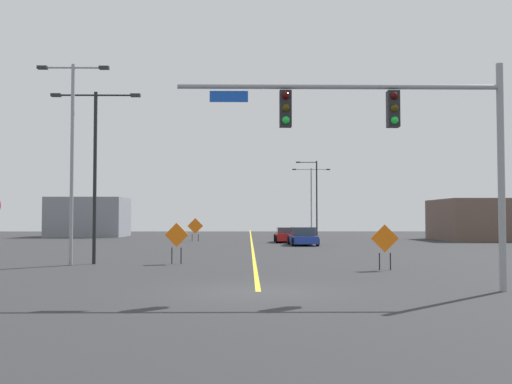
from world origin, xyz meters
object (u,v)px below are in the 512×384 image
at_px(construction_sign_right_shoulder, 177,238).
at_px(construction_sign_left_shoulder, 385,241).
at_px(street_lamp_near_right, 311,195).
at_px(car_blue_near, 303,237).
at_px(car_red_distant, 286,235).
at_px(street_lamp_mid_right, 315,194).
at_px(construction_sign_median_near, 195,227).
at_px(street_lamp_near_left, 95,160).
at_px(street_lamp_far_left, 72,147).
at_px(traffic_signal_assembly, 395,127).

relative_size(construction_sign_right_shoulder, construction_sign_left_shoulder, 1.02).
bearing_deg(street_lamp_near_right, construction_sign_right_shoulder, -103.88).
distance_m(car_blue_near, car_red_distant, 5.36).
bearing_deg(street_lamp_mid_right, street_lamp_near_right, 88.63).
xyz_separation_m(street_lamp_mid_right, construction_sign_left_shoulder, (-1.92, -41.73, -3.49)).
distance_m(street_lamp_near_right, car_blue_near, 26.43).
height_order(street_lamp_near_right, construction_sign_median_near, street_lamp_near_right).
distance_m(street_lamp_near_left, street_lamp_far_left, 1.16).
bearing_deg(car_blue_near, street_lamp_far_left, -123.06).
bearing_deg(street_lamp_near_right, car_red_distant, -101.78).
height_order(traffic_signal_assembly, street_lamp_near_right, street_lamp_near_right).
distance_m(traffic_signal_assembly, construction_sign_right_shoulder, 13.06).
distance_m(street_lamp_far_left, construction_sign_left_shoulder, 14.14).
height_order(street_lamp_near_right, car_blue_near, street_lamp_near_right).
relative_size(street_lamp_far_left, construction_sign_right_shoulder, 4.80).
bearing_deg(construction_sign_left_shoulder, car_red_distant, 94.91).
relative_size(traffic_signal_assembly, street_lamp_near_right, 1.18).
xyz_separation_m(construction_sign_left_shoulder, car_blue_near, (-1.36, 20.94, -0.51)).
relative_size(traffic_signal_assembly, street_lamp_mid_right, 1.13).
bearing_deg(street_lamp_far_left, street_lamp_near_right, 70.87).
bearing_deg(street_lamp_mid_right, traffic_signal_assembly, -93.75).
xyz_separation_m(construction_sign_median_near, construction_sign_right_shoulder, (1.37, -24.85, -0.08)).
relative_size(street_lamp_near_right, car_blue_near, 1.84).
xyz_separation_m(street_lamp_near_left, street_lamp_mid_right, (14.34, 38.53, -0.06)).
distance_m(street_lamp_far_left, construction_sign_right_shoulder, 6.12).
xyz_separation_m(street_lamp_near_right, construction_sign_median_near, (-12.13, -18.69, -3.53)).
bearing_deg(street_lamp_near_right, construction_sign_left_shoulder, -92.50).
bearing_deg(street_lamp_mid_right, street_lamp_near_left, -110.42).
bearing_deg(street_lamp_near_right, street_lamp_far_left, -109.13).
xyz_separation_m(street_lamp_near_left, construction_sign_left_shoulder, (12.42, -3.20, -3.54)).
xyz_separation_m(traffic_signal_assembly, street_lamp_near_left, (-11.16, 10.05, -0.00)).
relative_size(street_lamp_far_left, car_red_distant, 2.21).
bearing_deg(construction_sign_right_shoulder, street_lamp_far_left, -171.75).
distance_m(street_lamp_near_right, construction_sign_median_near, 22.56).
relative_size(street_lamp_far_left, street_lamp_mid_right, 1.07).
relative_size(construction_sign_median_near, construction_sign_left_shoulder, 1.12).
bearing_deg(car_blue_near, construction_sign_median_near, 140.54).
height_order(street_lamp_far_left, construction_sign_right_shoulder, street_lamp_far_left).
height_order(traffic_signal_assembly, car_red_distant, traffic_signal_assembly).
distance_m(construction_sign_median_near, construction_sign_left_shoulder, 29.88).
relative_size(traffic_signal_assembly, car_red_distant, 2.32).
bearing_deg(street_lamp_far_left, construction_sign_right_shoulder, 8.25).
bearing_deg(street_lamp_near_left, construction_sign_right_shoulder, 1.24).
bearing_deg(street_lamp_far_left, car_blue_near, 56.94).
height_order(street_lamp_near_left, construction_sign_left_shoulder, street_lamp_near_left).
bearing_deg(street_lamp_far_left, construction_sign_left_shoulder, -11.14).
distance_m(construction_sign_right_shoulder, car_red_distant, 23.85).
bearing_deg(street_lamp_far_left, traffic_signal_assembly, -38.21).
relative_size(street_lamp_far_left, construction_sign_left_shoulder, 4.91).
height_order(traffic_signal_assembly, street_lamp_far_left, street_lamp_far_left).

